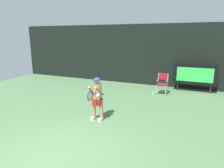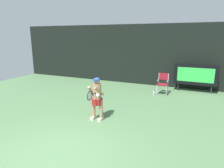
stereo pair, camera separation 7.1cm
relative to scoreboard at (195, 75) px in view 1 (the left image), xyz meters
name	(u,v)px [view 1 (the left image)]	position (x,y,z in m)	size (l,w,h in m)	color
ground	(49,162)	(-2.93, -8.01, -0.96)	(18.00, 22.00, 0.03)	#567F51
backdrop_screen	(144,55)	(-2.93, 0.67, 0.86)	(18.00, 0.12, 3.66)	black
scoreboard	(195,75)	(0.00, 0.00, 0.00)	(2.20, 0.21, 1.50)	black
umpire_chair	(162,82)	(-1.48, -1.10, -0.33)	(0.52, 0.44, 1.08)	#B7B7BC
water_bottle	(153,93)	(-1.84, -1.46, -0.82)	(0.07, 0.07, 0.27)	silver
tennis_player	(97,97)	(-3.03, -5.31, -0.09)	(0.53, 0.60, 1.54)	white
tennis_racket	(90,96)	(-3.01, -5.83, 0.09)	(0.03, 0.60, 0.31)	black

